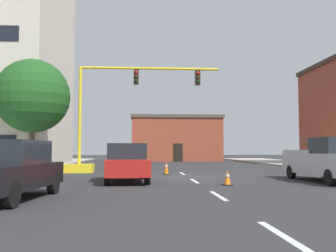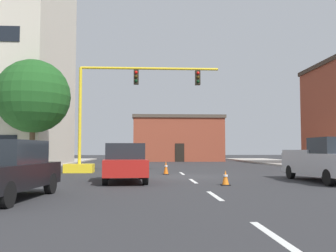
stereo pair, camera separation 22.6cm
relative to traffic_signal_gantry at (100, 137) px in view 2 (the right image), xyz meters
The scene contains 14 objects.
ground_plane 6.76m from the traffic_signal_gantry, 36.04° to the right, with size 160.00×160.00×0.00m, color #2D2D30.
sidewalk_left 8.88m from the traffic_signal_gantry, 150.32° to the left, with size 6.00×56.00×0.14m, color #B2ADA3.
lane_stripe_seg_0 18.61m from the traffic_signal_gantry, 73.84° to the right, with size 0.16×2.40×0.01m, color silver.
lane_stripe_seg_1 13.47m from the traffic_signal_gantry, 67.21° to the right, with size 0.16×2.40×0.01m, color silver.
lane_stripe_seg_2 8.78m from the traffic_signal_gantry, 52.67° to the right, with size 0.16×2.40×0.01m, color silver.
lane_stripe_seg_3 5.76m from the traffic_signal_gantry, 13.58° to the right, with size 0.16×2.40×0.01m, color silver.
building_brick_center 25.49m from the traffic_signal_gantry, 74.27° to the left, with size 11.37×8.41×5.71m.
traffic_signal_gantry is the anchor object (origin of this frame).
tree_left_near 5.47m from the traffic_signal_gantry, 166.38° to the left, with size 4.90×4.90×7.47m.
pickup_truck_silver 13.54m from the traffic_signal_gantry, 34.27° to the right, with size 2.18×5.47×1.99m.
sedan_black_near_left 12.94m from the traffic_signal_gantry, 95.24° to the right, with size 2.29×4.66×1.74m.
sedan_red_mid_left 7.35m from the traffic_signal_gantry, 73.99° to the right, with size 2.18×4.63×1.74m.
traffic_cone_roadside_a 11.02m from the traffic_signal_gantry, 55.09° to the right, with size 0.36×0.36×0.62m.
traffic_cone_roadside_b 4.98m from the traffic_signal_gantry, 26.71° to the right, with size 0.36×0.36×0.78m.
Camera 2 is at (-2.15, -20.30, 1.46)m, focal length 39.83 mm.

